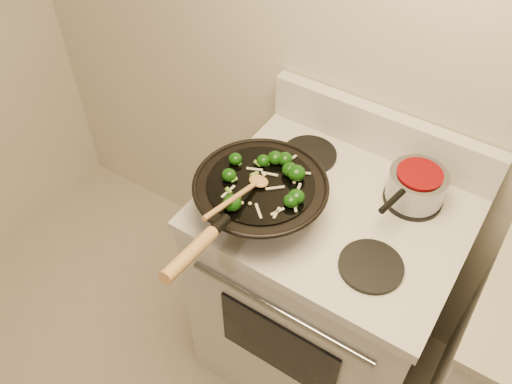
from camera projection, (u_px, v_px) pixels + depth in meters
The scene contains 5 objects.
stove at pixel (324, 288), 1.97m from camera, with size 0.78×0.67×1.08m.
wok at pixel (260, 197), 1.56m from camera, with size 0.39×0.65×0.24m.
stirfry at pixel (271, 177), 1.51m from camera, with size 0.27×0.30×0.05m.
wooden_spoon at pixel (244, 191), 1.46m from camera, with size 0.06×0.26×0.08m.
saucepan at pixel (416, 186), 1.61m from camera, with size 0.17×0.28×0.10m.
Camera 1 is at (0.21, 0.13, 2.15)m, focal length 38.00 mm.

